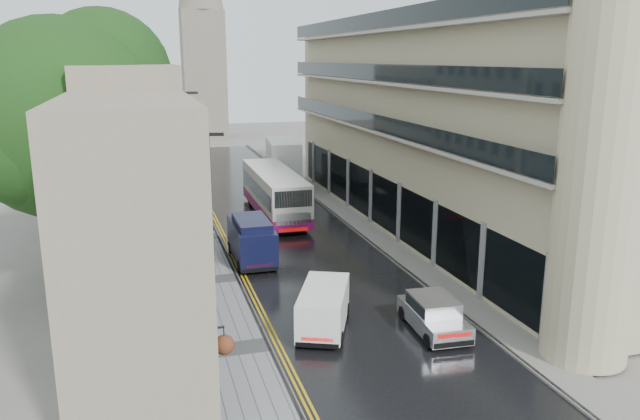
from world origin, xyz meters
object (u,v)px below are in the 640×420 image
white_van (298,322)px  cream_bus (266,204)px  silver_hatchback (429,330)px  tree_near (66,153)px  tree_far (91,136)px  white_lorry (271,168)px  pedestrian (205,231)px  navy_van (240,249)px  lamp_post_near (211,205)px  lamp_post_far (188,151)px

white_van → cream_bus: bearing=106.1°
cream_bus → silver_hatchback: cream_bus is taller
tree_near → silver_hatchback: bearing=-37.9°
tree_far → white_lorry: bearing=26.1°
white_lorry → silver_hatchback: 30.81m
tree_near → pedestrian: size_ratio=7.80×
cream_bus → tree_far: bearing=159.9°
white_lorry → silver_hatchback: size_ratio=2.04×
navy_van → lamp_post_near: (-1.43, -0.04, 2.54)m
silver_hatchback → pedestrian: (-7.16, 16.60, 0.21)m
tree_far → white_van: 24.50m
tree_far → white_van: tree_far is taller
white_van → navy_van: bearing=118.9°
lamp_post_far → tree_near: bearing=-115.8°
cream_bus → white_lorry: bearing=76.8°
cream_bus → lamp_post_near: lamp_post_near is taller
navy_van → pedestrian: navy_van is taller
tree_near → silver_hatchback: (14.14, -11.01, -6.15)m
navy_van → lamp_post_far: lamp_post_far is taller
lamp_post_far → lamp_post_near: bearing=-92.6°
white_van → lamp_post_near: (-2.34, 9.37, 2.90)m
white_lorry → white_van: size_ratio=1.97×
tree_near → white_van: size_ratio=3.23×
silver_hatchback → cream_bus: bearing=100.6°
silver_hatchback → lamp_post_near: bearing=126.2°
white_lorry → white_van: bearing=-93.2°
cream_bus → lamp_post_far: bearing=123.3°
white_lorry → cream_bus: bearing=-97.1°
tree_far → cream_bus: (11.19, -4.17, -4.55)m
silver_hatchback → lamp_post_near: (-7.30, 11.15, 3.10)m
tree_near → tree_far: size_ratio=1.11×
tree_near → lamp_post_far: (6.92, 15.90, -2.41)m
tree_far → white_van: size_ratio=2.90×
white_van → lamp_post_near: 10.08m
white_lorry → lamp_post_far: lamp_post_far is taller
tree_far → lamp_post_near: (6.54, -12.85, -2.33)m
pedestrian → white_van: bearing=103.6°
navy_van → tree_near: bearing=-178.4°
silver_hatchback → lamp_post_far: lamp_post_far is taller
cream_bus → navy_van: (-3.21, -8.64, -0.33)m
white_van → navy_van: size_ratio=0.82×
cream_bus → white_van: (-2.30, -18.05, -0.69)m
navy_van → lamp_post_far: bearing=95.2°
navy_van → lamp_post_near: 2.92m
lamp_post_far → silver_hatchback: bearing=-77.3°
cream_bus → tree_near: bearing=-142.1°
silver_hatchback → white_van: size_ratio=0.96×
white_van → pedestrian: (-2.20, 14.81, 0.02)m
white_lorry → white_van: (-4.94, -28.99, -1.25)m
silver_hatchback → white_van: white_van is taller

